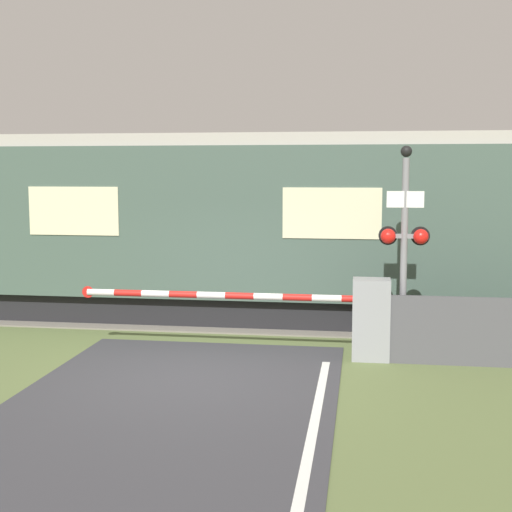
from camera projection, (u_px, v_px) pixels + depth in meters
The scene contains 6 objects.
ground_plane at pixel (194, 376), 10.67m from camera, with size 80.00×80.00×0.00m, color #5B6B3D.
track_bed at pixel (242, 316), 14.96m from camera, with size 36.00×3.20×0.13m.
train at pixel (335, 227), 14.45m from camera, with size 18.11×2.79×3.77m.
crossing_barrier at pixel (350, 316), 11.58m from camera, with size 5.21×0.44×1.33m.
signal_post at pixel (404, 240), 11.35m from camera, with size 0.81×0.26×3.45m.
roadside_fence at pixel (487, 332), 11.12m from camera, with size 4.17×0.06×1.10m.
Camera 1 is at (2.47, -10.13, 3.06)m, focal length 50.00 mm.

